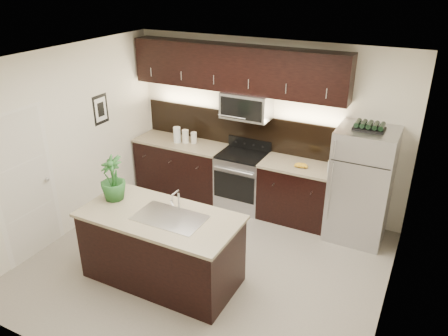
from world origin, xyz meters
name	(u,v)px	position (x,y,z in m)	size (l,w,h in m)	color
ground	(206,265)	(0.00, 0.00, 0.00)	(4.50, 4.50, 0.00)	gray
room_walls	(193,148)	(-0.11, -0.04, 1.70)	(4.52, 4.02, 2.71)	silver
counter_run	(231,177)	(-0.46, 1.69, 0.47)	(3.51, 0.65, 0.94)	black
upper_fixtures	(237,76)	(-0.43, 1.84, 2.14)	(3.49, 0.40, 1.66)	black
island	(162,247)	(-0.35, -0.48, 0.47)	(1.96, 0.96, 0.94)	black
sink_faucet	(170,216)	(-0.20, -0.47, 0.96)	(0.84, 0.50, 0.28)	silver
refrigerator	(361,185)	(1.62, 1.63, 0.84)	(0.81, 0.73, 1.67)	#B2B2B7
wine_rack	(369,126)	(1.62, 1.63, 1.72)	(0.41, 0.26, 0.10)	black
plant	(113,178)	(-1.09, -0.41, 1.23)	(0.33, 0.33, 0.58)	#225522
canisters	(183,136)	(-1.35, 1.68, 1.06)	(0.38, 0.21, 0.27)	silver
french_press	(331,166)	(1.17, 1.64, 1.04)	(0.09, 0.09, 0.26)	silver
bananas	(297,165)	(0.69, 1.61, 0.97)	(0.20, 0.16, 0.06)	gold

